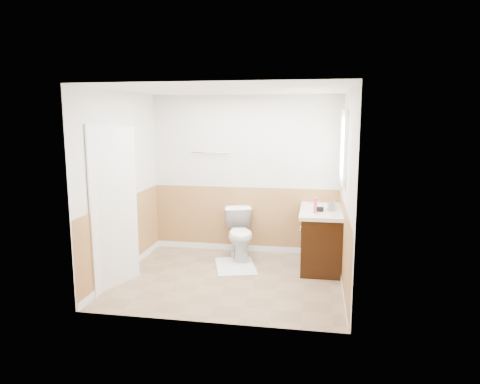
% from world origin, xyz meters
% --- Properties ---
extents(floor, '(3.00, 3.00, 0.00)m').
position_xyz_m(floor, '(0.00, 0.00, 0.00)').
color(floor, '#8C7051').
rests_on(floor, ground).
extents(ceiling, '(3.00, 3.00, 0.00)m').
position_xyz_m(ceiling, '(0.00, 0.00, 2.50)').
color(ceiling, white).
rests_on(ceiling, floor).
extents(wall_back, '(3.00, 0.00, 3.00)m').
position_xyz_m(wall_back, '(0.00, 1.30, 1.25)').
color(wall_back, silver).
rests_on(wall_back, floor).
extents(wall_front, '(3.00, 0.00, 3.00)m').
position_xyz_m(wall_front, '(0.00, -1.30, 1.25)').
color(wall_front, silver).
rests_on(wall_front, floor).
extents(wall_left, '(0.00, 3.00, 3.00)m').
position_xyz_m(wall_left, '(-1.50, 0.00, 1.25)').
color(wall_left, silver).
rests_on(wall_left, floor).
extents(wall_right, '(0.00, 3.00, 3.00)m').
position_xyz_m(wall_right, '(1.50, 0.00, 1.25)').
color(wall_right, silver).
rests_on(wall_right, floor).
extents(wainscot_back, '(3.00, 0.00, 3.00)m').
position_xyz_m(wainscot_back, '(0.00, 1.29, 0.50)').
color(wainscot_back, '#B57D48').
rests_on(wainscot_back, floor).
extents(wainscot_front, '(3.00, 0.00, 3.00)m').
position_xyz_m(wainscot_front, '(0.00, -1.29, 0.50)').
color(wainscot_front, '#B57D48').
rests_on(wainscot_front, floor).
extents(wainscot_left, '(0.00, 2.60, 2.60)m').
position_xyz_m(wainscot_left, '(-1.49, 0.00, 0.50)').
color(wainscot_left, '#B57D48').
rests_on(wainscot_left, floor).
extents(wainscot_right, '(0.00, 2.60, 2.60)m').
position_xyz_m(wainscot_right, '(1.49, 0.00, 0.50)').
color(wainscot_right, '#B57D48').
rests_on(wainscot_right, floor).
extents(toilet, '(0.62, 0.84, 0.76)m').
position_xyz_m(toilet, '(-0.01, 0.89, 0.38)').
color(toilet, white).
rests_on(toilet, floor).
extents(bath_mat, '(0.75, 0.92, 0.02)m').
position_xyz_m(bath_mat, '(-0.01, 0.47, 0.01)').
color(bath_mat, silver).
rests_on(bath_mat, floor).
extents(vanity_cabinet, '(0.55, 1.10, 0.80)m').
position_xyz_m(vanity_cabinet, '(1.21, 0.72, 0.40)').
color(vanity_cabinet, black).
rests_on(vanity_cabinet, floor).
extents(vanity_knob_left, '(0.03, 0.03, 0.03)m').
position_xyz_m(vanity_knob_left, '(0.91, 0.62, 0.55)').
color(vanity_knob_left, '#B8B8BF').
rests_on(vanity_knob_left, vanity_cabinet).
extents(vanity_knob_right, '(0.03, 0.03, 0.03)m').
position_xyz_m(vanity_knob_right, '(0.91, 0.82, 0.55)').
color(vanity_knob_right, silver).
rests_on(vanity_knob_right, vanity_cabinet).
extents(countertop, '(0.60, 1.15, 0.05)m').
position_xyz_m(countertop, '(1.20, 0.72, 0.83)').
color(countertop, white).
rests_on(countertop, vanity_cabinet).
extents(sink_basin, '(0.36, 0.36, 0.02)m').
position_xyz_m(sink_basin, '(1.21, 0.87, 0.86)').
color(sink_basin, white).
rests_on(sink_basin, countertop).
extents(faucet, '(0.02, 0.02, 0.14)m').
position_xyz_m(faucet, '(1.39, 0.87, 0.92)').
color(faucet, silver).
rests_on(faucet, countertop).
extents(lotion_bottle, '(0.05, 0.05, 0.22)m').
position_xyz_m(lotion_bottle, '(1.11, 0.45, 0.96)').
color(lotion_bottle, '#E03A6D').
rests_on(lotion_bottle, countertop).
extents(soap_dispenser, '(0.10, 0.10, 0.17)m').
position_xyz_m(soap_dispenser, '(1.33, 0.65, 0.94)').
color(soap_dispenser, gray).
rests_on(soap_dispenser, countertop).
extents(hair_dryer_body, '(0.14, 0.07, 0.07)m').
position_xyz_m(hair_dryer_body, '(1.16, 0.58, 0.89)').
color(hair_dryer_body, black).
rests_on(hair_dryer_body, countertop).
extents(hair_dryer_handle, '(0.03, 0.03, 0.07)m').
position_xyz_m(hair_dryer_handle, '(1.13, 0.63, 0.86)').
color(hair_dryer_handle, black).
rests_on(hair_dryer_handle, countertop).
extents(mirror_panel, '(0.02, 0.35, 0.90)m').
position_xyz_m(mirror_panel, '(1.48, 1.10, 1.55)').
color(mirror_panel, silver).
rests_on(mirror_panel, wall_right).
extents(window_frame, '(0.04, 0.80, 1.00)m').
position_xyz_m(window_frame, '(1.47, 0.59, 1.75)').
color(window_frame, white).
rests_on(window_frame, wall_right).
extents(window_glass, '(0.01, 0.70, 0.90)m').
position_xyz_m(window_glass, '(1.49, 0.59, 1.75)').
color(window_glass, white).
rests_on(window_glass, wall_right).
extents(door, '(0.29, 0.78, 2.04)m').
position_xyz_m(door, '(-1.40, -0.45, 1.02)').
color(door, white).
rests_on(door, wall_left).
extents(door_frame, '(0.02, 0.92, 2.10)m').
position_xyz_m(door_frame, '(-1.48, -0.45, 1.03)').
color(door_frame, white).
rests_on(door_frame, wall_left).
extents(door_knob, '(0.06, 0.06, 0.06)m').
position_xyz_m(door_knob, '(-1.34, -0.12, 0.95)').
color(door_knob, silver).
rests_on(door_knob, door).
extents(towel_bar, '(0.62, 0.02, 0.02)m').
position_xyz_m(towel_bar, '(-0.55, 1.25, 1.60)').
color(towel_bar, silver).
rests_on(towel_bar, wall_back).
extents(tp_holder_bar, '(0.14, 0.02, 0.02)m').
position_xyz_m(tp_holder_bar, '(-0.10, 1.23, 0.70)').
color(tp_holder_bar, silver).
rests_on(tp_holder_bar, wall_back).
extents(tp_roll, '(0.10, 0.11, 0.11)m').
position_xyz_m(tp_roll, '(-0.10, 1.23, 0.70)').
color(tp_roll, white).
rests_on(tp_roll, tp_holder_bar).
extents(tp_sheet, '(0.10, 0.01, 0.16)m').
position_xyz_m(tp_sheet, '(-0.10, 1.23, 0.59)').
color(tp_sheet, white).
rests_on(tp_sheet, tp_roll).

